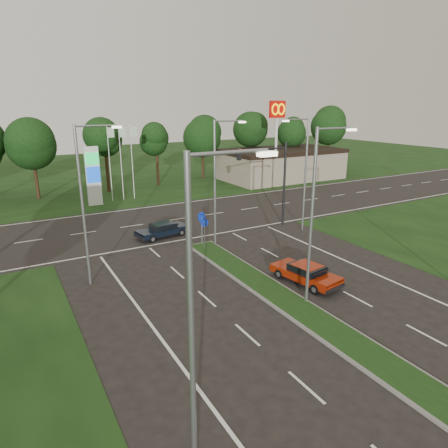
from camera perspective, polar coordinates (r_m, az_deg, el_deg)
ground at (r=17.79m, az=22.94°, el=-18.93°), size 160.00×160.00×0.00m
verge_far at (r=65.16m, az=-18.57°, el=7.07°), size 160.00×50.00×0.02m
cross_road at (r=35.88m, az=-8.47°, el=0.39°), size 160.00×12.00×0.02m
median_kerb at (r=19.93m, az=13.70°, el=-13.68°), size 2.00×26.00×0.12m
commercial_building at (r=56.48m, az=8.15°, el=8.45°), size 16.00×9.00×4.00m
streetlight_median_near at (r=20.02m, az=12.90°, el=2.11°), size 2.53×0.22×9.00m
streetlight_median_far at (r=28.03m, az=-0.96°, el=6.64°), size 2.53×0.22×9.00m
streetlight_left_near at (r=10.35m, az=-3.72°, el=-11.66°), size 2.53×0.22×9.00m
streetlight_left_far at (r=23.09m, az=-19.17°, el=3.52°), size 2.53×0.22×9.00m
streetlight_right_far at (r=32.44m, az=11.33°, el=7.71°), size 2.53×0.22×9.00m
traffic_signal at (r=33.05m, az=6.88°, el=7.33°), size 5.10×0.42×7.00m
median_signs at (r=28.70m, az=-3.07°, el=-0.04°), size 1.16×1.76×2.38m
gas_pylon at (r=42.67m, az=-17.94°, el=6.78°), size 5.80×1.26×8.00m
mcdonalds_sign at (r=50.32m, az=7.58°, el=14.33°), size 2.20×0.47×10.40m
treeline_far at (r=49.80m, az=-15.59°, el=12.52°), size 6.00×6.00×9.90m
red_sedan at (r=23.77m, az=11.59°, el=-6.87°), size 2.35×4.36×1.14m
navy_sedan at (r=31.54m, az=-8.78°, el=-0.80°), size 4.21×2.24×1.10m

